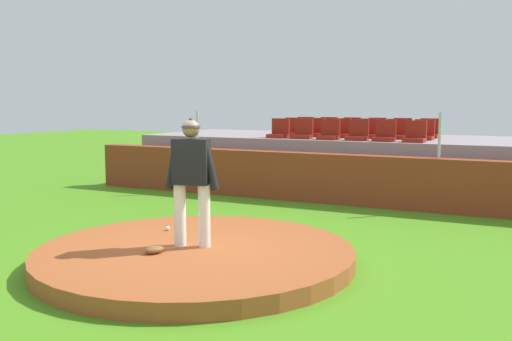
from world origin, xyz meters
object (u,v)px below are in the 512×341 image
Objects in this scene: stadium_chair_4 at (385,135)px; stadium_chair_13 at (328,129)px; stadium_chair_7 at (315,131)px; stadium_chair_3 at (358,134)px; stadium_chair_10 at (395,133)px; stadium_chair_14 at (351,130)px; stadium_chair_11 at (424,133)px; stadium_chair_0 at (279,132)px; stadium_chair_12 at (304,129)px; baseball at (168,228)px; stadium_chair_17 at (429,132)px; stadium_chair_8 at (341,131)px; stadium_chair_5 at (415,135)px; stadium_chair_9 at (368,132)px; stadium_chair_1 at (302,132)px; pitcher at (191,172)px; stadium_chair_15 at (376,130)px; stadium_chair_6 at (292,130)px; stadium_chair_16 at (402,131)px; fielding_glove at (154,249)px; stadium_chair_2 at (329,133)px.

stadium_chair_4 is 1.00× the size of stadium_chair_13.
stadium_chair_3 is at bearing 147.63° from stadium_chair_7.
stadium_chair_10 is 1.65m from stadium_chair_14.
stadium_chair_11 is at bearing 179.31° from stadium_chair_10.
stadium_chair_4 is 1.00× the size of stadium_chair_14.
stadium_chair_4 is 2.26m from stadium_chair_14.
stadium_chair_7 is at bearing -125.93° from stadium_chair_0.
stadium_chair_7 is at bearing 127.19° from stadium_chair_12.
baseball is 7.92m from stadium_chair_13.
baseball is 0.15× the size of stadium_chair_17.
stadium_chair_10 is at bearing 157.59° from stadium_chair_13.
stadium_chair_17 is at bearing -156.01° from stadium_chair_8.
stadium_chair_9 is (-1.37, 0.93, 0.00)m from stadium_chair_5.
stadium_chair_1 is 2.11m from stadium_chair_4.
pitcher is 8.69m from stadium_chair_17.
stadium_chair_1 is 2.31m from stadium_chair_15.
stadium_chair_6 is 1.00× the size of stadium_chair_7.
baseball is at bearing 77.40° from stadium_chair_3.
stadium_chair_3 is at bearing 157.33° from stadium_chair_6.
stadium_chair_10 is at bearing 92.46° from stadium_chair_16.
stadium_chair_0 is at bearing 14.36° from stadium_chair_11.
fielding_glove is 0.60× the size of stadium_chair_11.
stadium_chair_0 is 1.00× the size of stadium_chair_17.
stadium_chair_5 is 1.00× the size of stadium_chair_11.
stadium_chair_12 is at bearing -32.70° from stadium_chair_8.
stadium_chair_8 is 1.41m from stadium_chair_10.
pitcher is 6.67m from stadium_chair_2.
stadium_chair_9 reaches higher than fielding_glove.
stadium_chair_9 is (2.11, 0.03, 0.00)m from stadium_chair_6.
stadium_chair_1 is 1.00× the size of stadium_chair_16.
stadium_chair_14 is (0.73, 1.76, 0.00)m from stadium_chair_1.
stadium_chair_13 and stadium_chair_17 have the same top height.
stadium_chair_7 reaches higher than baseball.
stadium_chair_11 reaches higher than baseball.
stadium_chair_9 is (0.71, 0.03, 0.00)m from stadium_chair_8.
stadium_chair_6 is at bearing 14.84° from stadium_chair_17.
stadium_chair_13 is at bearing -156.96° from fielding_glove.
stadium_chair_0 is 1.00× the size of stadium_chair_5.
stadium_chair_11 is 3.60m from stadium_chair_12.
stadium_chair_2 is at bearing 127.46° from stadium_chair_12.
stadium_chair_7 reaches higher than fielding_glove.
stadium_chair_7 is 1.00× the size of stadium_chair_11.
stadium_chair_17 is at bearing -127.46° from stadium_chair_3.
stadium_chair_16 is (2.06, 0.04, 0.00)m from stadium_chair_13.
pitcher is 3.70× the size of stadium_chair_13.
stadium_chair_8 is (0.74, 0.87, 0.00)m from stadium_chair_1.
pitcher is 6.77m from stadium_chair_1.
stadium_chair_8 is at bearing 54.04° from stadium_chair_15.
stadium_chair_7 is at bearing -32.37° from stadium_chair_3.
stadium_chair_13 is (0.70, 0.02, 0.00)m from stadium_chair_12.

